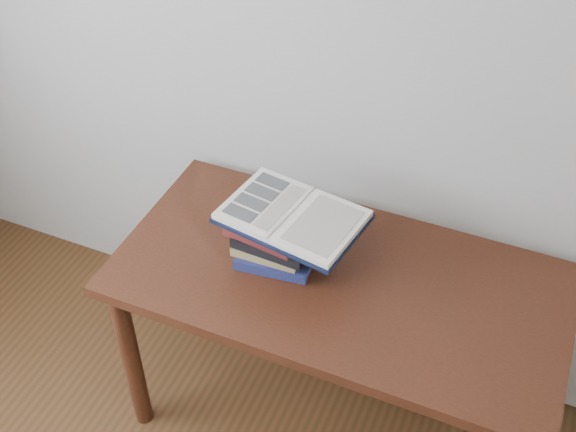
% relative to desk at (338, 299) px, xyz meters
% --- Properties ---
extents(desk, '(1.31, 0.66, 0.70)m').
position_rel_desk_xyz_m(desk, '(0.00, 0.00, 0.00)').
color(desk, '#472011').
rests_on(desk, ground).
extents(book_stack, '(0.26, 0.20, 0.16)m').
position_rel_desk_xyz_m(book_stack, '(-0.21, -0.00, 0.18)').
color(book_stack, '#1B1C52').
rests_on(book_stack, desk).
extents(open_book, '(0.42, 0.32, 0.03)m').
position_rel_desk_xyz_m(open_book, '(-0.15, 0.01, 0.27)').
color(open_book, black).
rests_on(open_book, book_stack).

